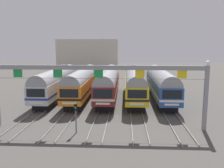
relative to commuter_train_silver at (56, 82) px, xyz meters
name	(u,v)px	position (x,y,z in m)	size (l,w,h in m)	color
ground_plane	(108,99)	(8.19, 0.00, -2.69)	(160.00, 160.00, 0.00)	#4C4944
track_bed	(113,82)	(8.19, 17.00, -2.61)	(17.89, 70.00, 0.15)	gray
commuter_train_silver	(56,82)	(0.00, 0.00, 0.00)	(2.88, 18.06, 5.05)	silver
commuter_train_orange	(82,82)	(4.10, 0.00, 0.00)	(2.88, 18.06, 4.77)	orange
commuter_train_maroon	(108,82)	(8.19, 0.00, 0.00)	(2.88, 18.06, 4.77)	maroon
commuter_train_yellow	(134,82)	(12.29, 0.00, 0.00)	(2.88, 18.06, 5.05)	gold
commuter_train_blue	(161,83)	(16.39, 0.00, 0.00)	(2.88, 18.06, 4.77)	#284C9E
catenary_gantry	(98,78)	(8.19, -13.50, 2.56)	(21.63, 0.44, 6.97)	gray
yard_signal_mast	(76,113)	(6.14, -15.03, -0.64)	(0.28, 0.35, 2.94)	#59595E
maintenance_building	(89,56)	(-0.53, 38.52, 2.37)	(18.32, 10.00, 10.11)	beige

